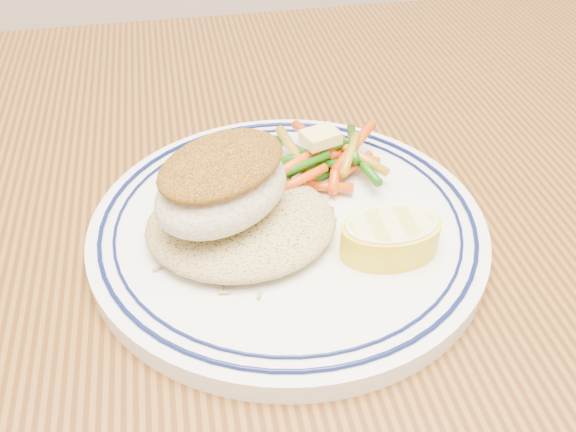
# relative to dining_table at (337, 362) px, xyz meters

# --- Properties ---
(dining_table) EXTENTS (1.50, 0.90, 0.75)m
(dining_table) POSITION_rel_dining_table_xyz_m (0.00, 0.00, 0.00)
(dining_table) COLOR #4D2B0F
(dining_table) RESTS_ON ground
(plate) EXTENTS (0.27, 0.27, 0.02)m
(plate) POSITION_rel_dining_table_xyz_m (-0.03, 0.04, 0.11)
(plate) COLOR white
(plate) RESTS_ON dining_table
(rice_pilaf) EXTENTS (0.13, 0.11, 0.02)m
(rice_pilaf) POSITION_rel_dining_table_xyz_m (-0.06, 0.03, 0.12)
(rice_pilaf) COLOR tan
(rice_pilaf) RESTS_ON plate
(fish_fillet) EXTENTS (0.12, 0.11, 0.05)m
(fish_fillet) POSITION_rel_dining_table_xyz_m (-0.07, 0.03, 0.15)
(fish_fillet) COLOR beige
(fish_fillet) RESTS_ON rice_pilaf
(vegetable_pile) EXTENTS (0.10, 0.10, 0.03)m
(vegetable_pile) POSITION_rel_dining_table_xyz_m (0.01, 0.09, 0.13)
(vegetable_pile) COLOR #19570A
(vegetable_pile) RESTS_ON plate
(butter_pat) EXTENTS (0.03, 0.03, 0.01)m
(butter_pat) POSITION_rel_dining_table_xyz_m (0.00, 0.09, 0.15)
(butter_pat) COLOR #ECD773
(butter_pat) RESTS_ON vegetable_pile
(lemon_wedge) EXTENTS (0.07, 0.06, 0.03)m
(lemon_wedge) POSITION_rel_dining_table_xyz_m (0.03, -0.00, 0.13)
(lemon_wedge) COLOR yellow
(lemon_wedge) RESTS_ON plate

